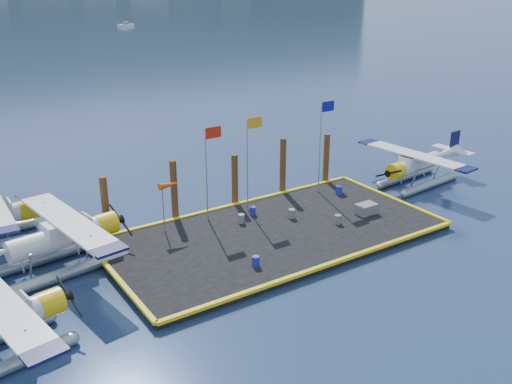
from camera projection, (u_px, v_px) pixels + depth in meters
ground at (274, 238)px, 34.75m from camera, size 4000.00×4000.00×0.00m
dock at (274, 235)px, 34.68m from camera, size 20.00×10.00×0.40m
dock_bumpers at (274, 230)px, 34.58m from camera, size 20.25×10.25×0.18m
seaplane_b at (61, 241)px, 30.64m from camera, size 9.71×10.68×3.78m
seaplane_d at (416, 167)px, 42.73m from camera, size 8.76×9.66×3.42m
drum_0 at (241, 219)px, 35.76m from camera, size 0.41×0.41×0.57m
drum_1 at (338, 219)px, 35.65m from camera, size 0.41×0.41×0.58m
drum_2 at (292, 214)px, 36.45m from camera, size 0.42×0.42×0.59m
drum_3 at (256, 261)px, 30.50m from camera, size 0.41×0.41×0.58m
drum_4 at (339, 190)px, 40.31m from camera, size 0.45×0.45×0.64m
drum_5 at (253, 211)px, 36.95m from camera, size 0.39×0.39×0.56m
crate at (366, 209)px, 37.10m from camera, size 1.34×0.89×0.67m
flagpole_red at (209, 159)px, 34.95m from camera, size 1.14×0.08×6.00m
flagpole_yellow at (250, 150)px, 36.44m from camera, size 1.14×0.08×6.20m
flagpole_blue at (323, 134)px, 39.44m from camera, size 1.14×0.08×6.50m
windsock at (169, 186)px, 33.97m from camera, size 1.40×0.44×3.12m
piling_0 at (106, 209)px, 33.88m from camera, size 0.44×0.44×4.00m
piling_1 at (174, 192)px, 36.15m from camera, size 0.44×0.44×4.20m
piling_2 at (235, 182)px, 38.53m from camera, size 0.44×0.44×3.80m
piling_3 at (283, 168)px, 40.48m from camera, size 0.44×0.44×4.30m
piling_4 at (326, 160)px, 42.59m from camera, size 0.44×0.44×4.00m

